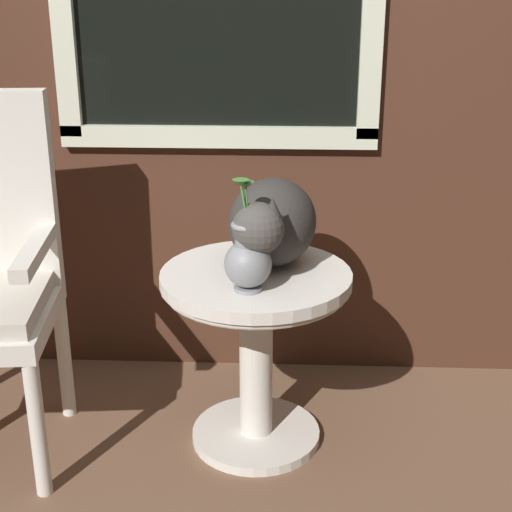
# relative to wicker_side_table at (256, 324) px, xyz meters

# --- Properties ---
(ground_plane) EXTENTS (6.00, 6.00, 0.00)m
(ground_plane) POSITION_rel_wicker_side_table_xyz_m (-0.06, -0.17, -0.39)
(ground_plane) COLOR brown
(wicker_side_table) EXTENTS (0.55, 0.55, 0.56)m
(wicker_side_table) POSITION_rel_wicker_side_table_xyz_m (0.00, 0.00, 0.00)
(wicker_side_table) COLOR silver
(wicker_side_table) RESTS_ON ground_plane
(cat) EXTENTS (0.30, 0.61, 0.26)m
(cat) POSITION_rel_wicker_side_table_xyz_m (0.04, 0.06, 0.29)
(cat) COLOR #33302D
(cat) RESTS_ON wicker_side_table
(pewter_vase_with_ivy) EXTENTS (0.13, 0.13, 0.31)m
(pewter_vase_with_ivy) POSITION_rel_wicker_side_table_xyz_m (-0.02, -0.13, 0.26)
(pewter_vase_with_ivy) COLOR gray
(pewter_vase_with_ivy) RESTS_ON wicker_side_table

